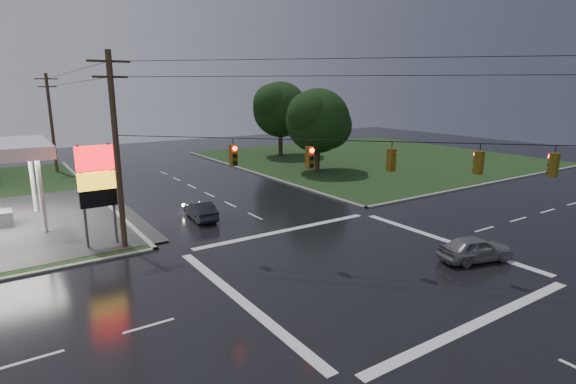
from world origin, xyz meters
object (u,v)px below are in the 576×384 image
tree_ne_far (281,110)px  utility_pole_nw (117,150)px  pylon_sign (96,179)px  car_crossing (475,248)px  utility_pole_n (51,122)px  tree_ne_near (319,121)px  car_north (200,210)px

tree_ne_far → utility_pole_nw: bearing=-137.4°
pylon_sign → car_crossing: pylon_sign is taller
car_crossing → tree_ne_far: bearing=-1.6°
pylon_sign → utility_pole_nw: (1.00, -1.00, 1.71)m
utility_pole_nw → utility_pole_n: 28.50m
tree_ne_near → tree_ne_far: tree_ne_far is taller
car_north → utility_pole_nw: bearing=31.4°
utility_pole_nw → car_crossing: (15.08, -12.43, -5.04)m
pylon_sign → tree_ne_far: tree_ne_far is taller
utility_pole_nw → tree_ne_near: size_ratio=1.22×
utility_pole_nw → utility_pole_n: (0.00, 28.50, -0.25)m
tree_ne_near → pylon_sign: bearing=-155.0°
utility_pole_nw → pylon_sign: bearing=135.0°
utility_pole_nw → car_crossing: size_ratio=2.74×
utility_pole_n → tree_ne_far: bearing=-8.5°
car_crossing → car_north: bearing=46.5°
tree_ne_far → car_crossing: bearing=-107.4°
utility_pole_n → car_crossing: bearing=-69.8°
car_north → tree_ne_near: bearing=-146.7°
car_north → car_crossing: 17.89m
tree_ne_near → tree_ne_far: bearing=75.9°
tree_ne_near → car_crossing: size_ratio=2.24×
tree_ne_far → car_crossing: 39.08m
utility_pole_n → car_north: (5.94, -25.55, -4.82)m
tree_ne_far → pylon_sign: bearing=-139.6°
utility_pole_nw → tree_ne_far: (26.65, 24.49, 0.46)m
tree_ne_far → car_crossing: tree_ne_far is taller
pylon_sign → car_crossing: size_ratio=1.49×
utility_pole_nw → car_north: utility_pole_nw is taller
utility_pole_n → car_north: utility_pole_n is taller
tree_ne_far → utility_pole_n: bearing=171.5°
utility_pole_n → tree_ne_near: (23.64, -16.01, 0.09)m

